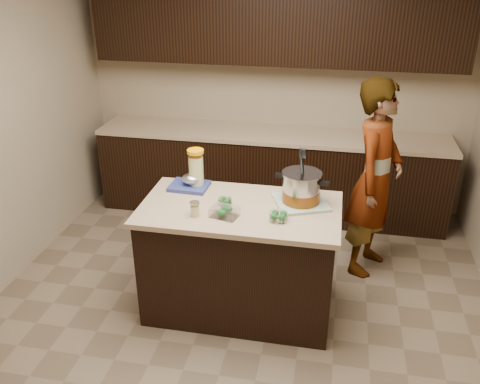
{
  "coord_description": "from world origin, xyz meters",
  "views": [
    {
      "loc": [
        0.63,
        -3.23,
        2.59
      ],
      "look_at": [
        0.0,
        0.0,
        1.02
      ],
      "focal_mm": 38.0,
      "sensor_mm": 36.0,
      "label": 1
    }
  ],
  "objects_px": {
    "person": "(375,179)",
    "island": "(240,259)",
    "stock_pot": "(301,189)",
    "lemonade_pitcher": "(196,170)"
  },
  "relations": [
    {
      "from": "island",
      "to": "person",
      "type": "distance_m",
      "value": 1.34
    },
    {
      "from": "lemonade_pitcher",
      "to": "person",
      "type": "distance_m",
      "value": 1.51
    },
    {
      "from": "island",
      "to": "lemonade_pitcher",
      "type": "relative_size",
      "value": 4.68
    },
    {
      "from": "stock_pot",
      "to": "lemonade_pitcher",
      "type": "xyz_separation_m",
      "value": [
        -0.83,
        0.12,
        0.03
      ]
    },
    {
      "from": "island",
      "to": "stock_pot",
      "type": "height_order",
      "value": "stock_pot"
    },
    {
      "from": "island",
      "to": "lemonade_pitcher",
      "type": "height_order",
      "value": "lemonade_pitcher"
    },
    {
      "from": "person",
      "to": "island",
      "type": "bearing_deg",
      "value": 150.39
    },
    {
      "from": "island",
      "to": "person",
      "type": "bearing_deg",
      "value": 38.75
    },
    {
      "from": "island",
      "to": "lemonade_pitcher",
      "type": "distance_m",
      "value": 0.76
    },
    {
      "from": "island",
      "to": "stock_pot",
      "type": "bearing_deg",
      "value": 18.25
    }
  ]
}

